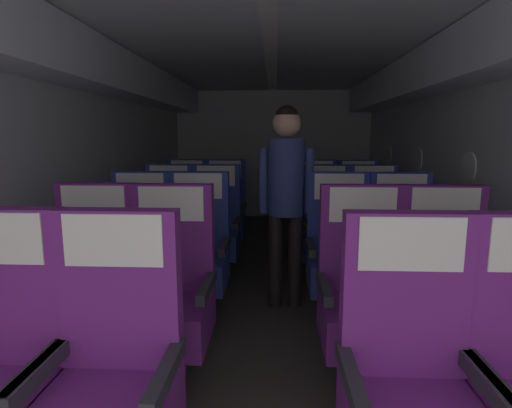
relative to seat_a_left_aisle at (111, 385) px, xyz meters
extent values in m
cube|color=#3D3833|center=(0.55, 2.05, -0.48)|extent=(3.54, 7.59, 0.02)
cube|color=silver|center=(-1.12, 2.05, 0.61)|extent=(0.08, 7.19, 2.17)
cube|color=silver|center=(2.22, 2.05, 0.61)|extent=(0.08, 7.19, 2.17)
cube|color=silver|center=(0.55, 2.05, 1.70)|extent=(3.42, 7.19, 0.06)
cube|color=#B6BBBB|center=(0.55, 5.67, 0.61)|extent=(3.42, 0.06, 2.17)
cube|color=silver|center=(-0.89, 2.05, 1.48)|extent=(0.39, 6.90, 0.36)
cube|color=silver|center=(1.99, 2.05, 1.48)|extent=(0.39, 6.90, 0.36)
cube|color=white|center=(0.55, 2.05, 1.66)|extent=(0.12, 6.47, 0.02)
cylinder|color=white|center=(2.17, 2.05, 0.66)|extent=(0.01, 0.26, 0.26)
cylinder|color=white|center=(2.17, 3.25, 0.66)|extent=(0.01, 0.26, 0.26)
cylinder|color=white|center=(2.17, 4.45, 0.66)|extent=(0.01, 0.26, 0.26)
cube|color=#6B237A|center=(-0.46, 0.15, 0.32)|extent=(0.47, 0.09, 0.64)
cube|color=#28282D|center=(-0.24, -0.05, 0.09)|extent=(0.05, 0.42, 0.06)
cube|color=#6B237A|center=(0.00, 0.14, 0.32)|extent=(0.47, 0.09, 0.64)
cube|color=#28282D|center=(0.23, -0.06, 0.09)|extent=(0.05, 0.42, 0.06)
cube|color=#28282D|center=(-0.23, -0.06, 0.09)|extent=(0.05, 0.42, 0.06)
cube|color=silver|center=(0.00, 0.09, 0.53)|extent=(0.38, 0.01, 0.20)
cube|color=#28282D|center=(1.33, -0.05, 0.09)|extent=(0.05, 0.42, 0.06)
cube|color=#6B237A|center=(1.10, 0.14, 0.32)|extent=(0.47, 0.09, 0.64)
cube|color=#28282D|center=(1.32, -0.06, 0.09)|extent=(0.05, 0.42, 0.06)
cube|color=#28282D|center=(0.87, -0.06, 0.09)|extent=(0.05, 0.42, 0.06)
cube|color=silver|center=(1.10, 0.10, 0.53)|extent=(0.38, 0.01, 0.20)
cube|color=#38383D|center=(-0.46, 0.80, -0.35)|extent=(0.17, 0.18, 0.24)
cube|color=#6B237A|center=(-0.46, 0.80, -0.12)|extent=(0.47, 0.50, 0.24)
cube|color=#6B237A|center=(-0.46, 1.00, 0.32)|extent=(0.47, 0.09, 0.64)
cube|color=#28282D|center=(-0.24, 0.80, 0.09)|extent=(0.05, 0.42, 0.06)
cube|color=#28282D|center=(-0.69, 0.80, 0.09)|extent=(0.05, 0.42, 0.06)
cube|color=silver|center=(-0.46, 0.95, 0.53)|extent=(0.38, 0.01, 0.20)
cube|color=#38383D|center=(0.00, 0.78, -0.35)|extent=(0.17, 0.18, 0.24)
cube|color=#6B237A|center=(0.00, 0.78, -0.12)|extent=(0.47, 0.50, 0.24)
cube|color=#6B237A|center=(0.00, 0.98, 0.32)|extent=(0.47, 0.09, 0.64)
cube|color=#28282D|center=(0.23, 0.78, 0.09)|extent=(0.05, 0.42, 0.06)
cube|color=#28282D|center=(-0.22, 0.78, 0.09)|extent=(0.05, 0.42, 0.06)
cube|color=silver|center=(0.00, 0.93, 0.53)|extent=(0.38, 0.01, 0.20)
cube|color=#38383D|center=(1.56, 0.80, -0.35)|extent=(0.17, 0.18, 0.24)
cube|color=#6B237A|center=(1.56, 0.80, -0.12)|extent=(0.47, 0.50, 0.24)
cube|color=#6B237A|center=(1.56, 1.01, 0.32)|extent=(0.47, 0.09, 0.64)
cube|color=#28282D|center=(1.79, 0.80, 0.09)|extent=(0.05, 0.42, 0.06)
cube|color=#28282D|center=(1.34, 0.80, 0.09)|extent=(0.05, 0.42, 0.06)
cube|color=silver|center=(1.56, 0.96, 0.53)|extent=(0.38, 0.01, 0.20)
cube|color=#38383D|center=(1.10, 0.80, -0.35)|extent=(0.17, 0.18, 0.24)
cube|color=#6B237A|center=(1.10, 0.80, -0.12)|extent=(0.47, 0.50, 0.24)
cube|color=#6B237A|center=(1.10, 1.00, 0.32)|extent=(0.47, 0.09, 0.64)
cube|color=#28282D|center=(1.33, 0.80, 0.09)|extent=(0.05, 0.42, 0.06)
cube|color=#28282D|center=(0.87, 0.80, 0.09)|extent=(0.05, 0.42, 0.06)
cube|color=silver|center=(1.10, 0.95, 0.53)|extent=(0.38, 0.01, 0.20)
cube|color=#38383D|center=(-0.46, 1.62, -0.35)|extent=(0.17, 0.18, 0.24)
cube|color=navy|center=(-0.46, 1.62, -0.12)|extent=(0.47, 0.50, 0.24)
cube|color=navy|center=(-0.46, 1.83, 0.32)|extent=(0.47, 0.09, 0.64)
cube|color=#28282D|center=(-0.24, 1.62, 0.09)|extent=(0.05, 0.42, 0.06)
cube|color=#28282D|center=(-0.69, 1.62, 0.09)|extent=(0.05, 0.42, 0.06)
cube|color=silver|center=(-0.46, 1.78, 0.53)|extent=(0.38, 0.01, 0.20)
cube|color=#38383D|center=(0.00, 1.63, -0.35)|extent=(0.17, 0.18, 0.24)
cube|color=navy|center=(0.00, 1.63, -0.12)|extent=(0.47, 0.50, 0.24)
cube|color=navy|center=(0.00, 1.83, 0.32)|extent=(0.47, 0.09, 0.64)
cube|color=#28282D|center=(0.22, 1.63, 0.09)|extent=(0.05, 0.42, 0.06)
cube|color=#28282D|center=(-0.23, 1.63, 0.09)|extent=(0.05, 0.42, 0.06)
cube|color=silver|center=(0.00, 1.78, 0.53)|extent=(0.38, 0.01, 0.20)
cube|color=#38383D|center=(1.57, 1.64, -0.35)|extent=(0.17, 0.18, 0.24)
cube|color=navy|center=(1.57, 1.64, -0.12)|extent=(0.47, 0.50, 0.24)
cube|color=navy|center=(1.57, 1.84, 0.32)|extent=(0.47, 0.09, 0.64)
cube|color=#28282D|center=(1.79, 1.64, 0.09)|extent=(0.05, 0.42, 0.06)
cube|color=#28282D|center=(1.34, 1.64, 0.09)|extent=(0.05, 0.42, 0.06)
cube|color=silver|center=(1.57, 1.80, 0.53)|extent=(0.38, 0.01, 0.20)
cube|color=#38383D|center=(1.09, 1.64, -0.35)|extent=(0.17, 0.18, 0.24)
cube|color=navy|center=(1.09, 1.64, -0.12)|extent=(0.47, 0.50, 0.24)
cube|color=navy|center=(1.09, 1.84, 0.32)|extent=(0.47, 0.09, 0.64)
cube|color=#28282D|center=(1.32, 1.64, 0.09)|extent=(0.05, 0.42, 0.06)
cube|color=#28282D|center=(0.87, 1.64, 0.09)|extent=(0.05, 0.42, 0.06)
cube|color=silver|center=(1.09, 1.80, 0.53)|extent=(0.38, 0.01, 0.20)
cube|color=#38383D|center=(-0.46, 2.47, -0.35)|extent=(0.17, 0.18, 0.24)
cube|color=navy|center=(-0.46, 2.47, -0.12)|extent=(0.47, 0.50, 0.24)
cube|color=navy|center=(-0.46, 2.67, 0.32)|extent=(0.47, 0.09, 0.64)
cube|color=#28282D|center=(-0.23, 2.47, 0.09)|extent=(0.05, 0.42, 0.06)
cube|color=#28282D|center=(-0.68, 2.47, 0.09)|extent=(0.05, 0.42, 0.06)
cube|color=silver|center=(-0.46, 2.62, 0.53)|extent=(0.38, 0.01, 0.20)
cube|color=#38383D|center=(0.01, 2.47, -0.35)|extent=(0.17, 0.18, 0.24)
cube|color=navy|center=(0.01, 2.47, -0.12)|extent=(0.47, 0.50, 0.24)
cube|color=navy|center=(0.01, 2.67, 0.32)|extent=(0.47, 0.09, 0.64)
cube|color=#28282D|center=(0.24, 2.47, 0.09)|extent=(0.05, 0.42, 0.06)
cube|color=#28282D|center=(-0.21, 2.47, 0.09)|extent=(0.05, 0.42, 0.06)
cube|color=silver|center=(0.01, 2.62, 0.53)|extent=(0.38, 0.01, 0.20)
cube|color=#38383D|center=(1.56, 2.49, -0.35)|extent=(0.17, 0.18, 0.24)
cube|color=navy|center=(1.56, 2.49, -0.12)|extent=(0.47, 0.50, 0.24)
cube|color=navy|center=(1.56, 2.69, 0.32)|extent=(0.47, 0.09, 0.64)
cube|color=#28282D|center=(1.78, 2.49, 0.09)|extent=(0.05, 0.42, 0.06)
cube|color=#28282D|center=(1.33, 2.49, 0.09)|extent=(0.05, 0.42, 0.06)
cube|color=silver|center=(1.56, 2.64, 0.53)|extent=(0.38, 0.01, 0.20)
cube|color=#38383D|center=(1.09, 2.49, -0.35)|extent=(0.17, 0.18, 0.24)
cube|color=navy|center=(1.09, 2.49, -0.12)|extent=(0.47, 0.50, 0.24)
cube|color=navy|center=(1.09, 2.69, 0.32)|extent=(0.47, 0.09, 0.64)
cube|color=#28282D|center=(1.31, 2.49, 0.09)|extent=(0.05, 0.42, 0.06)
cube|color=#28282D|center=(0.86, 2.49, 0.09)|extent=(0.05, 0.42, 0.06)
cube|color=silver|center=(1.09, 2.64, 0.53)|extent=(0.38, 0.01, 0.20)
cube|color=#38383D|center=(-0.46, 3.33, -0.35)|extent=(0.17, 0.18, 0.24)
cube|color=navy|center=(-0.46, 3.33, -0.12)|extent=(0.47, 0.50, 0.24)
cube|color=navy|center=(-0.46, 3.53, 0.32)|extent=(0.47, 0.09, 0.64)
cube|color=#28282D|center=(-0.24, 3.33, 0.09)|extent=(0.05, 0.42, 0.06)
cube|color=#28282D|center=(-0.69, 3.33, 0.09)|extent=(0.05, 0.42, 0.06)
cube|color=silver|center=(-0.46, 3.48, 0.53)|extent=(0.38, 0.01, 0.20)
cube|color=#38383D|center=(0.00, 3.30, -0.35)|extent=(0.17, 0.18, 0.24)
cube|color=navy|center=(0.00, 3.30, -0.12)|extent=(0.47, 0.50, 0.24)
cube|color=navy|center=(0.00, 3.51, 0.32)|extent=(0.47, 0.09, 0.64)
cube|color=#28282D|center=(0.23, 3.30, 0.09)|extent=(0.05, 0.42, 0.06)
cube|color=#28282D|center=(-0.23, 3.30, 0.09)|extent=(0.05, 0.42, 0.06)
cube|color=silver|center=(0.00, 3.46, 0.53)|extent=(0.38, 0.01, 0.20)
cube|color=#38383D|center=(1.57, 3.31, -0.35)|extent=(0.17, 0.18, 0.24)
cube|color=navy|center=(1.57, 3.31, -0.12)|extent=(0.47, 0.50, 0.24)
cube|color=navy|center=(1.57, 3.51, 0.32)|extent=(0.47, 0.09, 0.64)
cube|color=#28282D|center=(1.79, 3.31, 0.09)|extent=(0.05, 0.42, 0.06)
cube|color=#28282D|center=(1.34, 3.31, 0.09)|extent=(0.05, 0.42, 0.06)
cube|color=silver|center=(1.57, 3.46, 0.53)|extent=(0.38, 0.01, 0.20)
cube|color=#38383D|center=(1.09, 3.33, -0.35)|extent=(0.17, 0.18, 0.24)
cube|color=navy|center=(1.09, 3.33, -0.12)|extent=(0.47, 0.50, 0.24)
cube|color=navy|center=(1.09, 3.53, 0.32)|extent=(0.47, 0.09, 0.64)
cube|color=#28282D|center=(1.31, 3.33, 0.09)|extent=(0.05, 0.42, 0.06)
cube|color=#28282D|center=(0.86, 3.33, 0.09)|extent=(0.05, 0.42, 0.06)
cube|color=silver|center=(1.09, 3.48, 0.53)|extent=(0.38, 0.01, 0.20)
cylinder|color=black|center=(0.61, 1.85, -0.09)|extent=(0.11, 0.11, 0.77)
cylinder|color=black|center=(0.77, 1.85, -0.09)|extent=(0.11, 0.11, 0.77)
cylinder|color=navy|center=(0.69, 1.85, 0.59)|extent=(0.28, 0.28, 0.60)
cylinder|color=navy|center=(0.51, 1.85, 0.56)|extent=(0.07, 0.07, 0.51)
cylinder|color=navy|center=(0.87, 1.85, 0.56)|extent=(0.07, 0.07, 0.51)
sphere|color=tan|center=(0.69, 1.85, 1.01)|extent=(0.22, 0.22, 0.22)
sphere|color=black|center=(0.69, 1.85, 1.05)|extent=(0.18, 0.18, 0.18)
camera|label=1|loc=(0.61, -1.35, 0.91)|focal=28.53mm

